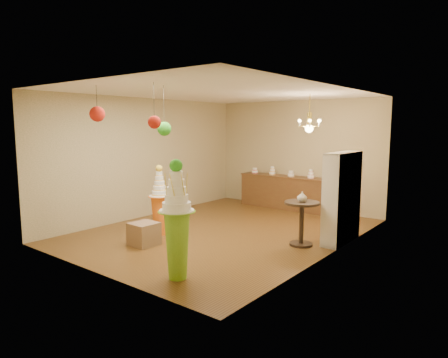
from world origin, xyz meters
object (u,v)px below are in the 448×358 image
Objects in this scene: pedestal_green at (177,230)px; round_table at (302,217)px; sideboard at (291,192)px; pedestal_orange at (160,209)px.

round_table is at bearing 75.93° from pedestal_green.
sideboard is at bearing 122.40° from round_table.
pedestal_orange is at bearing -156.73° from round_table.
pedestal_green is 2.57m from pedestal_orange.
pedestal_orange is 4.15m from sideboard.
pedestal_green is 2.06× the size of round_table.
pedestal_orange reaches higher than round_table.
pedestal_green reaches higher than pedestal_orange.
round_table is (2.73, 1.17, -0.01)m from pedestal_orange.
sideboard is (0.90, 4.05, -0.09)m from pedestal_orange.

